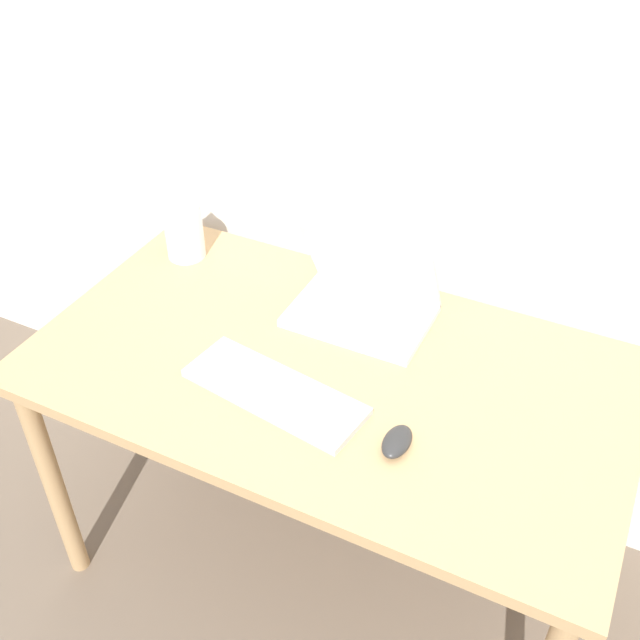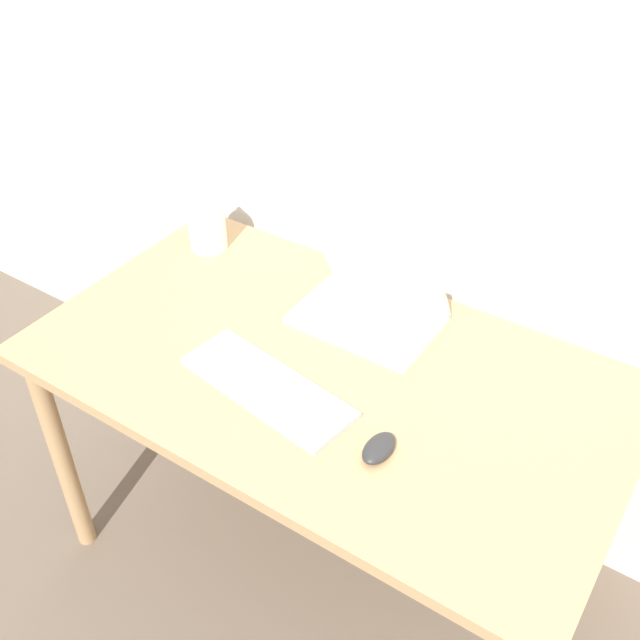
# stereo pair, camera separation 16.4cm
# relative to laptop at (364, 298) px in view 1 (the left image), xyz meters

# --- Properties ---
(wall_back) EXTENTS (6.00, 0.05, 2.50)m
(wall_back) POSITION_rel_laptop_xyz_m (0.01, 0.24, 0.47)
(wall_back) COLOR silver
(wall_back) RESTS_ON ground_plane
(desk) EXTENTS (1.34, 0.76, 0.74)m
(desk) POSITION_rel_laptop_xyz_m (0.01, -0.21, -0.13)
(desk) COLOR tan
(desk) RESTS_ON ground_plane
(laptop) EXTENTS (0.33, 0.23, 0.22)m
(laptop) POSITION_rel_laptop_xyz_m (0.00, 0.00, 0.00)
(laptop) COLOR white
(laptop) RESTS_ON desk
(keyboard) EXTENTS (0.42, 0.20, 0.02)m
(keyboard) POSITION_rel_laptop_xyz_m (-0.06, -0.34, -0.04)
(keyboard) COLOR silver
(keyboard) RESTS_ON desk
(mouse) EXTENTS (0.05, 0.09, 0.03)m
(mouse) POSITION_rel_laptop_xyz_m (0.23, -0.36, -0.03)
(mouse) COLOR #2D2D2D
(mouse) RESTS_ON desk
(vase) EXTENTS (0.10, 0.10, 0.22)m
(vase) POSITION_rel_laptop_xyz_m (-0.53, 0.03, 0.06)
(vase) COLOR white
(vase) RESTS_ON desk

